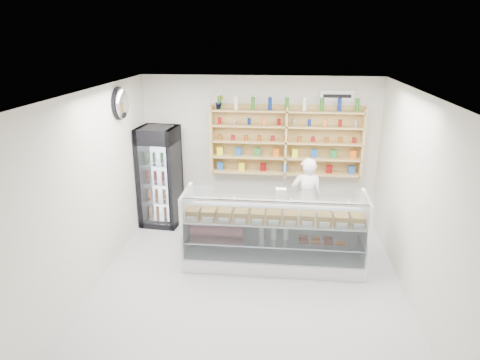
# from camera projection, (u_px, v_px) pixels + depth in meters

# --- Properties ---
(room) EXTENTS (5.00, 5.00, 5.00)m
(room) POSITION_uv_depth(u_px,v_px,m) (249.00, 195.00, 5.92)
(room) COLOR #AAAAAF
(room) RESTS_ON ground
(display_counter) EXTENTS (2.81, 0.84, 1.22)m
(display_counter) POSITION_uv_depth(u_px,v_px,m) (273.00, 245.00, 6.78)
(display_counter) COLOR white
(display_counter) RESTS_ON floor
(shop_worker) EXTENTS (0.58, 0.41, 1.49)m
(shop_worker) POSITION_uv_depth(u_px,v_px,m) (306.00, 198.00, 7.60)
(shop_worker) COLOR white
(shop_worker) RESTS_ON floor
(drinks_cooler) EXTENTS (0.74, 0.72, 1.91)m
(drinks_cooler) POSITION_uv_depth(u_px,v_px,m) (160.00, 176.00, 8.10)
(drinks_cooler) COLOR black
(drinks_cooler) RESTS_ON floor
(wall_shelving) EXTENTS (2.84, 0.28, 1.33)m
(wall_shelving) POSITION_uv_depth(u_px,v_px,m) (286.00, 142.00, 8.01)
(wall_shelving) COLOR tan
(wall_shelving) RESTS_ON back_wall
(potted_plant) EXTENTS (0.18, 0.17, 0.27)m
(potted_plant) POSITION_uv_depth(u_px,v_px,m) (219.00, 102.00, 7.89)
(potted_plant) COLOR #1E6626
(potted_plant) RESTS_ON wall_shelving
(security_mirror) EXTENTS (0.15, 0.50, 0.50)m
(security_mirror) POSITION_uv_depth(u_px,v_px,m) (122.00, 103.00, 6.92)
(security_mirror) COLOR silver
(security_mirror) RESTS_ON left_wall
(wall_sign) EXTENTS (0.62, 0.03, 0.20)m
(wall_sign) POSITION_uv_depth(u_px,v_px,m) (337.00, 96.00, 7.77)
(wall_sign) COLOR white
(wall_sign) RESTS_ON back_wall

